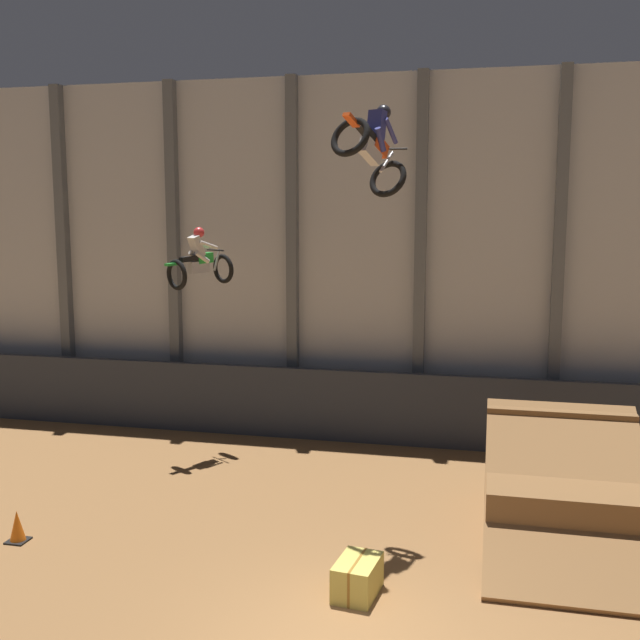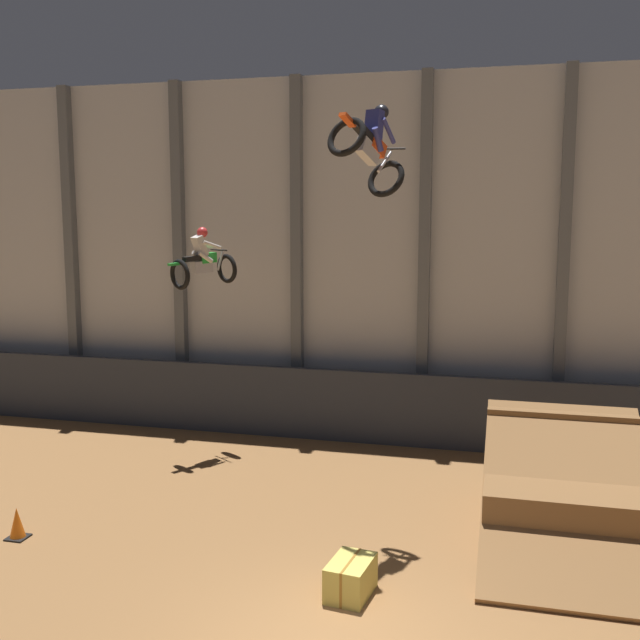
{
  "view_description": "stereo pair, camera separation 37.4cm",
  "coord_description": "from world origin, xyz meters",
  "px_view_note": "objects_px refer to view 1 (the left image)",
  "views": [
    {
      "loc": [
        1.78,
        -9.23,
        5.88
      ],
      "look_at": [
        -1.61,
        5.53,
        3.7
      ],
      "focal_mm": 42.0,
      "sensor_mm": 36.0,
      "label": 1
    },
    {
      "loc": [
        2.14,
        -9.15,
        5.88
      ],
      "look_at": [
        -1.61,
        5.53,
        3.7
      ],
      "focal_mm": 42.0,
      "sensor_mm": 36.0,
      "label": 2
    }
  ],
  "objects_px": {
    "dirt_ramp": "(563,491)",
    "traffic_cone_near_ramp": "(17,527)",
    "rider_bike_left_air": "(200,262)",
    "rider_bike_right_air": "(373,147)",
    "hay_bale_trackside": "(357,577)"
  },
  "relations": [
    {
      "from": "traffic_cone_near_ramp",
      "to": "hay_bale_trackside",
      "type": "relative_size",
      "value": 0.6
    },
    {
      "from": "rider_bike_left_air",
      "to": "traffic_cone_near_ramp",
      "type": "distance_m",
      "value": 7.27
    },
    {
      "from": "traffic_cone_near_ramp",
      "to": "hay_bale_trackside",
      "type": "xyz_separation_m",
      "value": [
        6.3,
        -0.49,
        -0.0
      ]
    },
    {
      "from": "dirt_ramp",
      "to": "rider_bike_left_air",
      "type": "height_order",
      "value": "rider_bike_left_air"
    },
    {
      "from": "rider_bike_left_air",
      "to": "rider_bike_right_air",
      "type": "bearing_deg",
      "value": -7.78
    },
    {
      "from": "rider_bike_left_air",
      "to": "rider_bike_right_air",
      "type": "xyz_separation_m",
      "value": [
        4.77,
        -3.75,
        2.31
      ]
    },
    {
      "from": "rider_bike_right_air",
      "to": "traffic_cone_near_ramp",
      "type": "relative_size",
      "value": 3.15
    },
    {
      "from": "rider_bike_right_air",
      "to": "traffic_cone_near_ramp",
      "type": "height_order",
      "value": "rider_bike_right_air"
    },
    {
      "from": "hay_bale_trackside",
      "to": "dirt_ramp",
      "type": "bearing_deg",
      "value": 44.74
    },
    {
      "from": "dirt_ramp",
      "to": "hay_bale_trackside",
      "type": "height_order",
      "value": "dirt_ramp"
    },
    {
      "from": "traffic_cone_near_ramp",
      "to": "hay_bale_trackside",
      "type": "distance_m",
      "value": 6.32
    },
    {
      "from": "rider_bike_left_air",
      "to": "traffic_cone_near_ramp",
      "type": "bearing_deg",
      "value": -72.93
    },
    {
      "from": "rider_bike_left_air",
      "to": "rider_bike_right_air",
      "type": "height_order",
      "value": "rider_bike_right_air"
    },
    {
      "from": "dirt_ramp",
      "to": "traffic_cone_near_ramp",
      "type": "bearing_deg",
      "value": -163.83
    },
    {
      "from": "rider_bike_left_air",
      "to": "rider_bike_right_air",
      "type": "relative_size",
      "value": 0.95
    }
  ]
}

